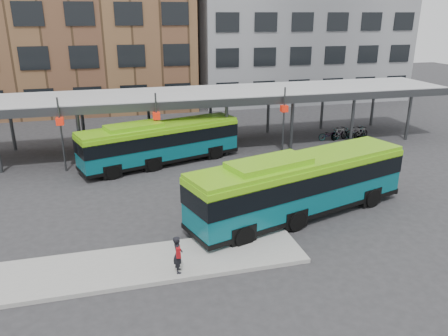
# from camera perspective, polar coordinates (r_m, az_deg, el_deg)

# --- Properties ---
(ground) EXTENTS (120.00, 120.00, 0.00)m
(ground) POSITION_cam_1_polar(r_m,az_deg,el_deg) (21.80, 2.49, -6.76)
(ground) COLOR #28282B
(ground) RESTS_ON ground
(boarding_island) EXTENTS (14.00, 3.00, 0.18)m
(boarding_island) POSITION_cam_1_polar(r_m,az_deg,el_deg) (18.33, -11.62, -12.38)
(boarding_island) COLOR gray
(boarding_island) RESTS_ON ground
(canopy) EXTENTS (40.00, 6.53, 4.80)m
(canopy) POSITION_cam_1_polar(r_m,az_deg,el_deg) (32.54, -4.30, 9.34)
(canopy) COLOR #999B9E
(canopy) RESTS_ON ground
(building_grey) EXTENTS (24.00, 14.00, 20.00)m
(building_grey) POSITION_cam_1_polar(r_m,az_deg,el_deg) (55.16, 9.10, 19.72)
(building_grey) COLOR slate
(building_grey) RESTS_ON ground
(bus_front) EXTENTS (12.16, 5.83, 3.29)m
(bus_front) POSITION_cam_1_polar(r_m,az_deg,el_deg) (21.87, 9.85, -2.06)
(bus_front) COLOR #08515B
(bus_front) RESTS_ON ground
(bus_rear) EXTENTS (11.04, 5.49, 2.99)m
(bus_rear) POSITION_cam_1_polar(r_m,az_deg,el_deg) (29.50, -8.34, 3.42)
(bus_rear) COLOR #08515B
(bus_rear) RESTS_ON ground
(pedestrian) EXTENTS (0.40, 0.61, 1.52)m
(pedestrian) POSITION_cam_1_polar(r_m,az_deg,el_deg) (17.13, -6.03, -11.13)
(pedestrian) COLOR black
(pedestrian) RESTS_ON boarding_island
(bike_rack) EXTENTS (4.53, 1.38, 1.06)m
(bike_rack) POSITION_cam_1_polar(r_m,az_deg,el_deg) (36.87, 15.62, 4.42)
(bike_rack) COLOR slate
(bike_rack) RESTS_ON ground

